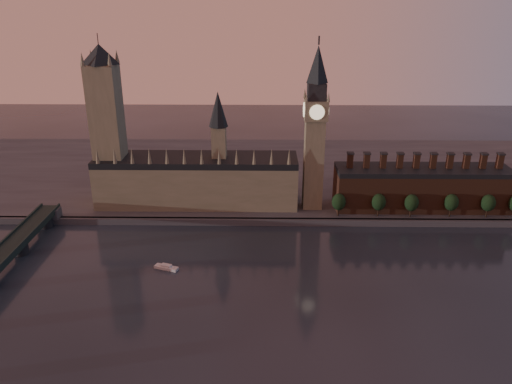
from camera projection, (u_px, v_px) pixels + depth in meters
ground at (311, 310)px, 225.82m from camera, size 900.00×900.00×0.00m
north_bank at (291, 174)px, 390.48m from camera, size 900.00×182.00×4.00m
palace_of_westminster at (198, 178)px, 325.42m from camera, size 130.00×30.30×74.00m
victoria_tower at (107, 121)px, 312.38m from camera, size 24.00×24.00×108.00m
big_ben at (315, 128)px, 306.85m from camera, size 15.00×15.00×107.00m
chimney_block at (421, 187)px, 320.36m from camera, size 110.00×25.00×37.00m
embankment_tree_0 at (339, 202)px, 308.93m from camera, size 8.60×8.60×14.88m
embankment_tree_1 at (379, 202)px, 308.66m from camera, size 8.60×8.60×14.88m
embankment_tree_2 at (412, 203)px, 307.69m from camera, size 8.60×8.60×14.88m
embankment_tree_3 at (451, 202)px, 308.13m from camera, size 8.60×8.60×14.88m
embankment_tree_4 at (488, 203)px, 307.40m from camera, size 8.60×8.60×14.88m
river_boat at (166, 267)px, 259.67m from camera, size 13.19×7.71×2.54m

